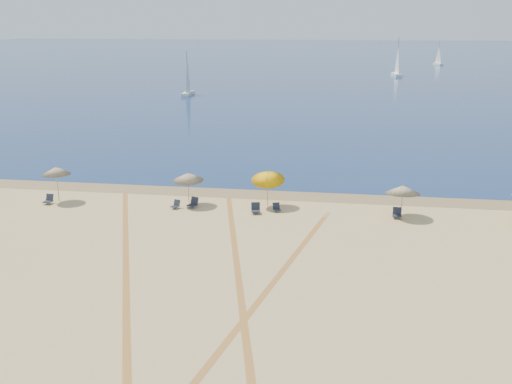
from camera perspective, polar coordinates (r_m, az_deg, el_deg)
ground at (r=23.24m, az=-7.79°, el=-16.89°), size 160.00×160.00×0.00m
ocean at (r=244.00m, az=7.46°, el=13.06°), size 500.00×500.00×0.00m
wet_sand at (r=44.82m, az=0.77°, el=-0.18°), size 500.00×500.00×0.00m
umbrella_1 at (r=44.75m, az=-18.80°, el=1.97°), size 2.02×2.02×2.65m
umbrella_2 at (r=41.88m, az=-6.59°, el=1.47°), size 2.17×2.21×2.43m
umbrella_3 at (r=41.17m, az=1.16°, el=1.52°), size 2.35×2.41×2.83m
umbrella_4 at (r=40.26m, az=14.04°, el=0.24°), size 2.32×2.35×2.27m
chair_1 at (r=44.92m, az=-19.45°, el=-0.70°), size 0.65×0.73×0.69m
chair_2 at (r=41.69m, az=-7.78°, el=-1.23°), size 0.68×0.73×0.60m
chair_3 at (r=41.75m, az=-6.10°, el=-1.07°), size 0.82×0.88×0.72m
chair_4 at (r=40.24m, az=-0.03°, el=-1.63°), size 0.72×0.81×0.72m
chair_5 at (r=40.69m, az=2.00°, el=-1.53°), size 0.66×0.71×0.59m
chair_6 at (r=40.42m, az=13.51°, el=-2.03°), size 0.63×0.72×0.70m
sailboat_0 at (r=192.15m, az=17.26°, el=12.32°), size 2.65×4.82×6.99m
sailboat_1 at (r=107.26m, az=-6.64°, el=10.55°), size 1.51×5.24×7.74m
sailboat_2 at (r=148.95m, az=13.52°, el=11.94°), size 2.34×6.32×9.19m
tire_tracks at (r=31.00m, az=-5.09°, el=-7.92°), size 42.75×39.58×0.00m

